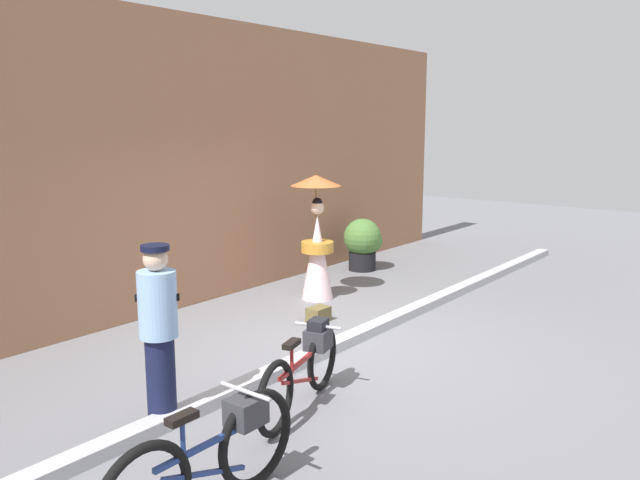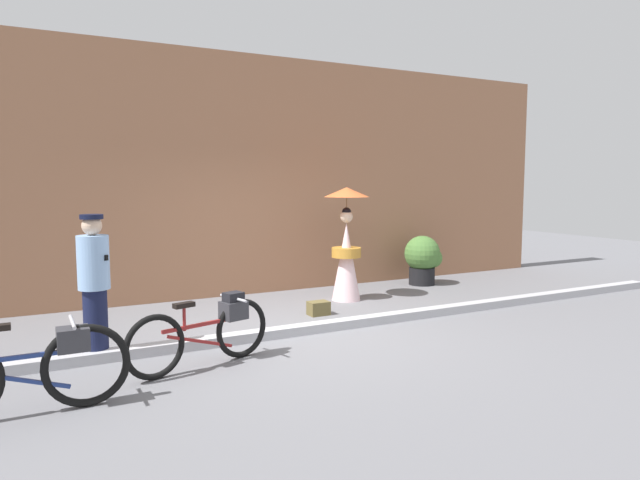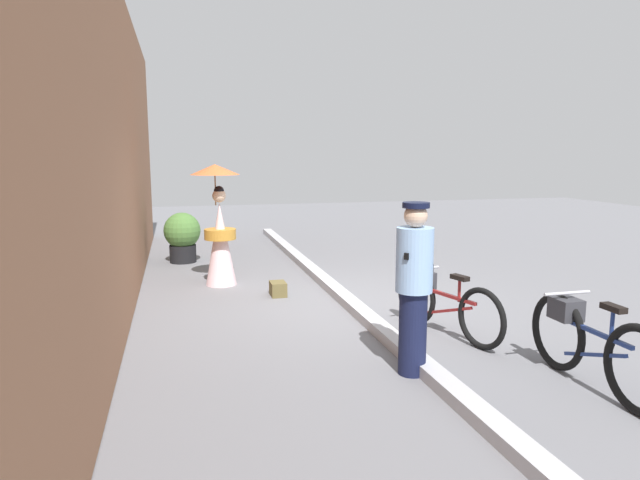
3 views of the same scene
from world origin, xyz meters
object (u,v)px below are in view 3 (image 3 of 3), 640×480
bicycle_far_side (441,299)px  person_with_parasol (219,226)px  bicycle_near_officer (591,343)px  potted_plant_by_door (183,235)px  person_officer (414,285)px  backpack_on_pavement (278,288)px

bicycle_far_side → person_with_parasol: bearing=36.7°
bicycle_near_officer → potted_plant_by_door: bearing=26.5°
bicycle_near_officer → person_with_parasol: 5.57m
person_officer → backpack_on_pavement: size_ratio=5.35×
person_with_parasol → backpack_on_pavement: person_with_parasol is taller
bicycle_near_officer → backpack_on_pavement: bearing=28.6°
person_with_parasol → bicycle_far_side: bearing=-143.3°
bicycle_far_side → potted_plant_by_door: (5.08, 2.81, 0.12)m
bicycle_near_officer → backpack_on_pavement: bicycle_near_officer is taller
bicycle_near_officer → person_officer: person_officer is taller
potted_plant_by_door → person_with_parasol: bearing=-165.2°
backpack_on_pavement → person_officer: bearing=-167.4°
person_officer → person_with_parasol: 4.33m
person_with_parasol → potted_plant_by_door: (2.03, 0.54, -0.41)m
person_officer → person_with_parasol: bearing=19.7°
bicycle_far_side → potted_plant_by_door: 5.80m
bicycle_far_side → person_with_parasol: size_ratio=0.89×
bicycle_near_officer → person_with_parasol: bearing=31.0°
bicycle_near_officer → potted_plant_by_door: size_ratio=1.83×
backpack_on_pavement → bicycle_far_side: bearing=-144.7°
bicycle_far_side → backpack_on_pavement: bicycle_far_side is taller
bicycle_far_side → backpack_on_pavement: 2.63m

